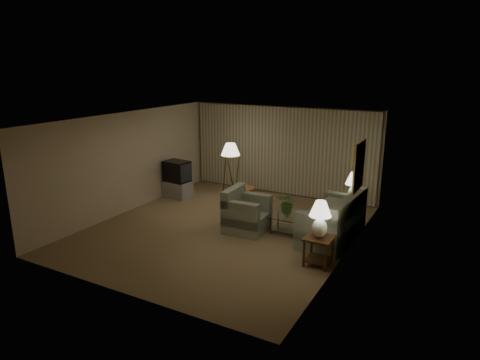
{
  "coord_description": "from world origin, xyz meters",
  "views": [
    {
      "loc": [
        5.06,
        -8.44,
        3.93
      ],
      "look_at": [
        0.1,
        0.6,
        1.11
      ],
      "focal_mm": 32.0,
      "sensor_mm": 36.0,
      "label": 1
    }
  ],
  "objects_px": {
    "table_lamp_near": "(320,216)",
    "table_lamp_far": "(354,184)",
    "vase": "(287,214)",
    "side_table_far": "(352,209)",
    "armchair": "(247,214)",
    "floor_lamp": "(231,171)",
    "side_table_near": "(319,246)",
    "ottoman": "(243,195)",
    "coffee_table": "(293,223)",
    "crt_tv": "(177,171)",
    "tv_cabinet": "(178,189)",
    "sofa": "(332,222)"
  },
  "relations": [
    {
      "from": "table_lamp_near",
      "to": "crt_tv",
      "type": "distance_m",
      "value": 5.69
    },
    {
      "from": "side_table_near",
      "to": "tv_cabinet",
      "type": "xyz_separation_m",
      "value": [
        -5.2,
        2.3,
        -0.16
      ]
    },
    {
      "from": "sofa",
      "to": "side_table_near",
      "type": "xyz_separation_m",
      "value": [
        0.15,
        -1.35,
        -0.02
      ]
    },
    {
      "from": "side_table_near",
      "to": "vase",
      "type": "height_order",
      "value": "side_table_near"
    },
    {
      "from": "sofa",
      "to": "vase",
      "type": "xyz_separation_m",
      "value": [
        -1.05,
        -0.1,
        0.06
      ]
    },
    {
      "from": "side_table_near",
      "to": "table_lamp_far",
      "type": "bearing_deg",
      "value": 90.0
    },
    {
      "from": "coffee_table",
      "to": "vase",
      "type": "xyz_separation_m",
      "value": [
        -0.15,
        -0.0,
        0.21
      ]
    },
    {
      "from": "ottoman",
      "to": "side_table_far",
      "type": "bearing_deg",
      "value": -3.67
    },
    {
      "from": "coffee_table",
      "to": "crt_tv",
      "type": "distance_m",
      "value": 4.31
    },
    {
      "from": "vase",
      "to": "floor_lamp",
      "type": "bearing_deg",
      "value": 147.12
    },
    {
      "from": "sofa",
      "to": "ottoman",
      "type": "relative_size",
      "value": 3.13
    },
    {
      "from": "side_table_near",
      "to": "table_lamp_near",
      "type": "height_order",
      "value": "table_lamp_near"
    },
    {
      "from": "side_table_far",
      "to": "ottoman",
      "type": "bearing_deg",
      "value": 176.33
    },
    {
      "from": "table_lamp_far",
      "to": "tv_cabinet",
      "type": "bearing_deg",
      "value": -176.65
    },
    {
      "from": "armchair",
      "to": "coffee_table",
      "type": "relative_size",
      "value": 0.99
    },
    {
      "from": "crt_tv",
      "to": "floor_lamp",
      "type": "bearing_deg",
      "value": 25.77
    },
    {
      "from": "side_table_far",
      "to": "floor_lamp",
      "type": "distance_m",
      "value": 3.7
    },
    {
      "from": "crt_tv",
      "to": "sofa",
      "type": "bearing_deg",
      "value": -4.36
    },
    {
      "from": "ottoman",
      "to": "floor_lamp",
      "type": "bearing_deg",
      "value": 175.43
    },
    {
      "from": "sofa",
      "to": "table_lamp_far",
      "type": "bearing_deg",
      "value": 177.66
    },
    {
      "from": "side_table_far",
      "to": "table_lamp_near",
      "type": "xyz_separation_m",
      "value": [
        -0.0,
        -2.6,
        0.65
      ]
    },
    {
      "from": "table_lamp_near",
      "to": "tv_cabinet",
      "type": "relative_size",
      "value": 0.85
    },
    {
      "from": "floor_lamp",
      "to": "ottoman",
      "type": "distance_m",
      "value": 0.8
    },
    {
      "from": "coffee_table",
      "to": "tv_cabinet",
      "type": "distance_m",
      "value": 4.28
    },
    {
      "from": "vase",
      "to": "side_table_far",
      "type": "bearing_deg",
      "value": 48.41
    },
    {
      "from": "sofa",
      "to": "crt_tv",
      "type": "bearing_deg",
      "value": -96.1
    },
    {
      "from": "side_table_far",
      "to": "table_lamp_far",
      "type": "distance_m",
      "value": 0.65
    },
    {
      "from": "side_table_far",
      "to": "table_lamp_near",
      "type": "relative_size",
      "value": 0.8
    },
    {
      "from": "armchair",
      "to": "table_lamp_far",
      "type": "height_order",
      "value": "table_lamp_far"
    },
    {
      "from": "sofa",
      "to": "coffee_table",
      "type": "bearing_deg",
      "value": -79.14
    },
    {
      "from": "vase",
      "to": "armchair",
      "type": "bearing_deg",
      "value": -160.74
    },
    {
      "from": "sofa",
      "to": "tv_cabinet",
      "type": "relative_size",
      "value": 2.38
    },
    {
      "from": "tv_cabinet",
      "to": "vase",
      "type": "distance_m",
      "value": 4.14
    },
    {
      "from": "side_table_near",
      "to": "table_lamp_far",
      "type": "distance_m",
      "value": 2.67
    },
    {
      "from": "side_table_near",
      "to": "floor_lamp",
      "type": "bearing_deg",
      "value": 142.18
    },
    {
      "from": "side_table_far",
      "to": "armchair",
      "type": "bearing_deg",
      "value": -141.65
    },
    {
      "from": "sofa",
      "to": "tv_cabinet",
      "type": "xyz_separation_m",
      "value": [
        -5.05,
        0.95,
        -0.18
      ]
    },
    {
      "from": "floor_lamp",
      "to": "table_lamp_far",
      "type": "bearing_deg",
      "value": -3.78
    },
    {
      "from": "table_lamp_near",
      "to": "table_lamp_far",
      "type": "bearing_deg",
      "value": 90.0
    },
    {
      "from": "side_table_near",
      "to": "crt_tv",
      "type": "xyz_separation_m",
      "value": [
        -5.2,
        2.3,
        0.4
      ]
    },
    {
      "from": "side_table_far",
      "to": "coffee_table",
      "type": "height_order",
      "value": "side_table_far"
    },
    {
      "from": "coffee_table",
      "to": "floor_lamp",
      "type": "distance_m",
      "value": 3.12
    },
    {
      "from": "crt_tv",
      "to": "floor_lamp",
      "type": "distance_m",
      "value": 1.64
    },
    {
      "from": "crt_tv",
      "to": "vase",
      "type": "relative_size",
      "value": 5.26
    },
    {
      "from": "crt_tv",
      "to": "side_table_near",
      "type": "bearing_deg",
      "value": -17.58
    },
    {
      "from": "armchair",
      "to": "floor_lamp",
      "type": "relative_size",
      "value": 0.64
    },
    {
      "from": "ottoman",
      "to": "vase",
      "type": "bearing_deg",
      "value": -37.55
    },
    {
      "from": "side_table_far",
      "to": "crt_tv",
      "type": "xyz_separation_m",
      "value": [
        -5.2,
        -0.3,
        0.42
      ]
    },
    {
      "from": "ottoman",
      "to": "side_table_near",
      "type": "bearing_deg",
      "value": -41.05
    },
    {
      "from": "tv_cabinet",
      "to": "floor_lamp",
      "type": "distance_m",
      "value": 1.76
    }
  ]
}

